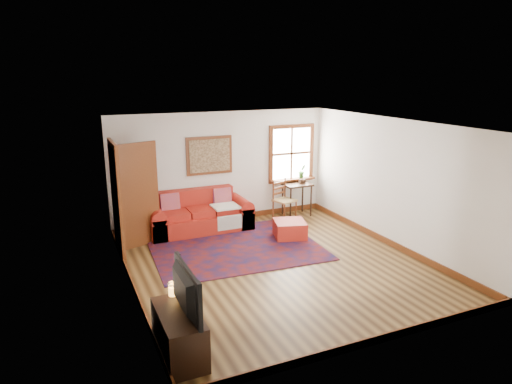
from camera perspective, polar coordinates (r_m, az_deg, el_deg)
name	(u,v)px	position (r m, az deg, el deg)	size (l,w,h in m)	color
ground	(275,264)	(8.26, 2.44, -9.01)	(5.50, 5.50, 0.00)	#3B2410
room_envelope	(276,174)	(7.76, 2.52, 2.27)	(5.04, 5.54, 2.52)	silver
window	(293,159)	(10.97, 4.62, 4.12)	(1.18, 0.20, 1.38)	white
doorway	(129,196)	(8.92, -15.55, -0.46)	(0.89, 1.08, 2.14)	black
framed_artwork	(210,155)	(10.12, -5.83, 4.56)	(1.05, 0.07, 0.85)	brown
persian_rug	(235,247)	(9.01, -2.62, -6.86)	(3.19, 2.55, 0.02)	#5B120D
red_leather_sofa	(199,217)	(9.95, -7.14, -3.17)	(2.21, 0.91, 0.86)	#AC2016
red_ottoman	(290,229)	(9.49, 4.24, -4.67)	(0.62, 0.62, 0.35)	#AC2016
side_table	(297,189)	(10.84, 5.15, 0.39)	(0.65, 0.49, 0.78)	black
ladder_back_chair	(283,198)	(10.52, 3.39, -0.79)	(0.56, 0.54, 0.95)	tan
media_cabinet	(179,334)	(5.81, -9.59, -17.07)	(0.46, 1.03, 0.56)	black
television	(179,291)	(5.51, -9.57, -12.10)	(1.01, 0.13, 0.58)	black
candle_hurricane	(173,290)	(6.02, -10.36, -11.91)	(0.12, 0.12, 0.18)	silver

